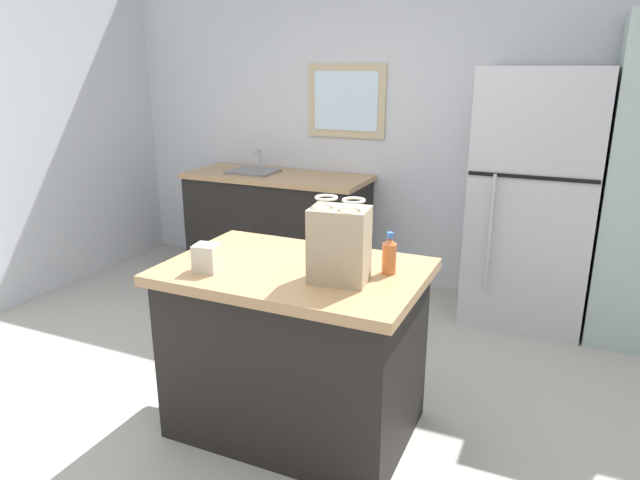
# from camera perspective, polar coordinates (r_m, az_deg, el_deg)

# --- Properties ---
(ground) EXTENTS (6.48, 6.48, 0.00)m
(ground) POSITION_cam_1_polar(r_m,az_deg,el_deg) (3.11, -3.83, -18.43)
(ground) COLOR #ADA89E
(back_wall) EXTENTS (5.40, 0.13, 2.79)m
(back_wall) POSITION_cam_1_polar(r_m,az_deg,el_deg) (4.77, 9.48, 11.96)
(back_wall) COLOR silver
(back_wall) RESTS_ON ground
(kitchen_island) EXTENTS (1.24, 0.83, 0.88)m
(kitchen_island) POSITION_cam_1_polar(r_m,az_deg,el_deg) (2.92, -2.46, -10.74)
(kitchen_island) COLOR black
(kitchen_island) RESTS_ON ground
(refrigerator) EXTENTS (0.82, 0.71, 1.80)m
(refrigerator) POSITION_cam_1_polar(r_m,az_deg,el_deg) (4.29, 20.47, 3.81)
(refrigerator) COLOR #B7B7BC
(refrigerator) RESTS_ON ground
(sink_counter) EXTENTS (1.58, 0.64, 1.10)m
(sink_counter) POSITION_cam_1_polar(r_m,az_deg,el_deg) (4.99, -4.29, 1.48)
(sink_counter) COLOR black
(sink_counter) RESTS_ON ground
(shopping_bag) EXTENTS (0.28, 0.21, 0.38)m
(shopping_bag) POSITION_cam_1_polar(r_m,az_deg,el_deg) (2.51, 1.95, -0.45)
(shopping_bag) COLOR tan
(shopping_bag) RESTS_ON kitchen_island
(small_box) EXTENTS (0.13, 0.12, 0.13)m
(small_box) POSITION_cam_1_polar(r_m,az_deg,el_deg) (2.71, -11.24, -1.76)
(small_box) COLOR beige
(small_box) RESTS_ON kitchen_island
(bottle) EXTENTS (0.07, 0.07, 0.20)m
(bottle) POSITION_cam_1_polar(r_m,az_deg,el_deg) (2.65, 6.93, -1.54)
(bottle) COLOR #C66633
(bottle) RESTS_ON kitchen_island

